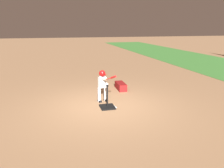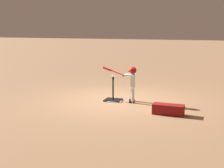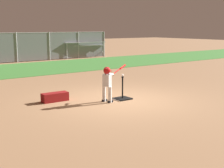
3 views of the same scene
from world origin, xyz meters
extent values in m
plane|color=#99704C|center=(0.00, 0.00, 0.00)|extent=(90.00, 90.00, 0.00)
cube|color=white|center=(0.08, 0.11, 0.01)|extent=(0.50, 0.50, 0.02)
cube|color=black|center=(0.15, 0.07, 0.02)|extent=(0.52, 0.47, 0.04)
cylinder|color=black|center=(0.15, 0.07, 0.37)|extent=(0.05, 0.05, 0.67)
cylinder|color=black|center=(0.15, 0.07, 0.73)|extent=(0.08, 0.08, 0.05)
cylinder|color=silver|center=(-0.52, 0.16, 0.25)|extent=(0.13, 0.13, 0.51)
cube|color=black|center=(-0.50, 0.17, 0.03)|extent=(0.20, 0.13, 0.06)
cylinder|color=silver|center=(-0.46, -0.07, 0.25)|extent=(0.13, 0.13, 0.51)
cube|color=black|center=(-0.44, -0.07, 0.03)|extent=(0.20, 0.13, 0.06)
cube|color=silver|center=(-0.49, 0.05, 0.70)|extent=(0.20, 0.29, 0.38)
sphere|color=#936B4C|center=(-0.49, 0.05, 1.00)|extent=(0.19, 0.19, 0.19)
sphere|color=maroon|center=(-0.49, 0.05, 1.01)|extent=(0.23, 0.23, 0.23)
cube|color=maroon|center=(-0.40, 0.07, 0.98)|extent=(0.15, 0.19, 0.01)
cylinder|color=silver|center=(-0.37, 0.12, 0.87)|extent=(0.31, 0.09, 0.11)
cylinder|color=silver|center=(-0.35, 0.04, 0.87)|extent=(0.30, 0.22, 0.11)
sphere|color=#936B4C|center=(-0.22, 0.11, 0.85)|extent=(0.10, 0.10, 0.10)
cylinder|color=red|center=(0.09, 0.19, 0.97)|extent=(0.63, 0.19, 0.26)
cylinder|color=red|center=(0.28, 0.24, 1.04)|extent=(0.29, 0.13, 0.16)
cylinder|color=black|center=(-0.24, 0.11, 0.85)|extent=(0.04, 0.05, 0.05)
sphere|color=white|center=(0.15, 0.07, 0.80)|extent=(0.07, 0.07, 0.07)
cube|color=maroon|center=(-1.78, 1.11, 0.14)|extent=(0.85, 0.34, 0.28)
camera|label=1|loc=(6.68, -1.46, 2.59)|focal=35.00mm
camera|label=2|loc=(-2.95, 9.33, 2.37)|focal=50.00mm
camera|label=3|loc=(-6.05, -7.78, 2.34)|focal=50.00mm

